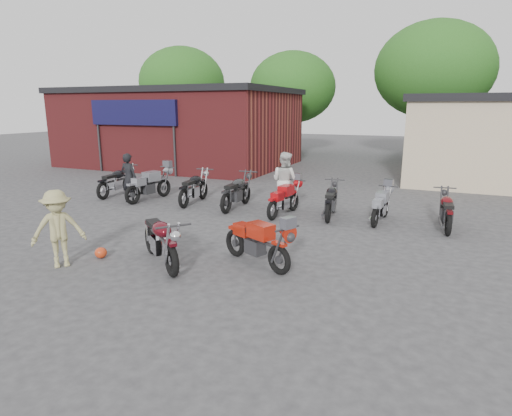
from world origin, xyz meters
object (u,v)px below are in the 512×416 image
at_px(row_bike_0, 116,180).
at_px(row_bike_7, 446,209).
at_px(helmet, 101,253).
at_px(person_light, 285,181).
at_px(vintage_motorcycle, 160,237).
at_px(row_bike_2, 194,186).
at_px(row_bike_1, 149,183).
at_px(row_bike_3, 237,190).
at_px(row_bike_4, 284,198).
at_px(row_bike_5, 331,199).
at_px(person_dark, 129,178).
at_px(person_tan, 58,229).
at_px(sportbike, 257,240).
at_px(row_bike_6, 381,204).

height_order(row_bike_0, row_bike_7, row_bike_0).
xyz_separation_m(helmet, person_light, (2.12, 6.06, 0.81)).
xyz_separation_m(vintage_motorcycle, row_bike_2, (-2.52, 5.42, -0.02)).
distance_m(row_bike_1, row_bike_3, 3.41).
distance_m(row_bike_4, row_bike_5, 1.42).
xyz_separation_m(vintage_motorcycle, row_bike_5, (2.29, 5.44, -0.05)).
bearing_deg(helmet, person_dark, 123.27).
bearing_deg(person_dark, person_tan, 117.62).
height_order(person_dark, row_bike_4, person_dark).
bearing_deg(sportbike, person_light, 129.48).
bearing_deg(row_bike_5, sportbike, 167.13).
height_order(sportbike, row_bike_5, row_bike_5).
bearing_deg(row_bike_2, row_bike_4, -101.49).
bearing_deg(helmet, sportbike, 16.05).
distance_m(row_bike_0, row_bike_6, 9.64).
height_order(row_bike_2, row_bike_5, row_bike_2).
xyz_separation_m(person_light, person_tan, (-2.52, -6.78, -0.12)).
distance_m(row_bike_5, row_bike_7, 3.19).
relative_size(person_light, row_bike_0, 0.91).
xyz_separation_m(row_bike_6, row_bike_7, (1.73, -0.01, 0.03)).
height_order(person_light, row_bike_6, person_light).
distance_m(helmet, row_bike_6, 7.69).
xyz_separation_m(row_bike_0, row_bike_2, (3.38, 0.02, 0.01)).
distance_m(sportbike, row_bike_1, 7.54).
bearing_deg(person_dark, row_bike_7, -174.63).
bearing_deg(row_bike_4, sportbike, -159.74).
height_order(row_bike_1, row_bike_5, row_bike_1).
relative_size(sportbike, row_bike_5, 0.99).
xyz_separation_m(row_bike_0, row_bike_3, (5.06, -0.06, 0.02)).
height_order(sportbike, person_light, person_light).
height_order(row_bike_5, row_bike_7, row_bike_5).
relative_size(row_bike_5, row_bike_7, 1.02).
bearing_deg(row_bike_1, helmet, -145.05).
height_order(row_bike_0, row_bike_2, row_bike_2).
bearing_deg(helmet, person_light, 70.69).
distance_m(row_bike_0, row_bike_1, 1.66).
relative_size(person_light, row_bike_5, 0.95).
xyz_separation_m(person_dark, person_tan, (2.78, -5.55, -0.04)).
bearing_deg(row_bike_7, row_bike_2, 84.61).
bearing_deg(row_bike_4, row_bike_1, 96.30).
height_order(person_light, row_bike_5, person_light).
height_order(person_light, row_bike_1, person_light).
bearing_deg(row_bike_6, vintage_motorcycle, 150.39).
relative_size(person_dark, row_bike_4, 0.91).
height_order(helmet, row_bike_4, row_bike_4).
relative_size(person_tan, row_bike_4, 0.86).
bearing_deg(row_bike_1, row_bike_2, -75.35).
xyz_separation_m(sportbike, person_light, (-1.23, 5.09, 0.37)).
distance_m(vintage_motorcycle, person_light, 5.93).
height_order(row_bike_2, row_bike_6, row_bike_2).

